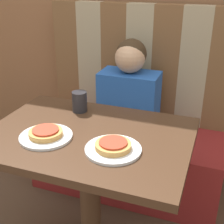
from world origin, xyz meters
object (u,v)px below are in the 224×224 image
pizza_right (113,145)px  drinking_cup (80,102)px  person (130,89)px  plate_left (46,137)px  plate_right (113,149)px  pizza_left (46,132)px

pizza_right → drinking_cup: (-0.29, 0.30, 0.03)m
person → pizza_right: (0.15, -0.71, 0.03)m
plate_left → pizza_right: pizza_right is taller
plate_right → pizza_right: pizza_right is taller
plate_right → pizza_left: 0.31m
plate_right → pizza_left: bearing=180.0°
pizza_left → plate_left: bearing=-153.4°
plate_left → plate_right: same height
person → plate_left: (-0.15, -0.71, 0.01)m
pizza_right → drinking_cup: size_ratio=1.40×
plate_right → drinking_cup: (-0.29, 0.30, 0.05)m
pizza_left → pizza_right: bearing=0.0°
plate_left → pizza_right: (0.30, 0.00, 0.02)m
person → pizza_left: 0.73m
person → drinking_cup: bearing=-108.3°
person → drinking_cup: person is taller
person → plate_left: size_ratio=2.57×
plate_left → pizza_left: (0.00, 0.00, 0.02)m
person → plate_right: bearing=-78.0°
pizza_right → drinking_cup: drinking_cup is taller
pizza_left → pizza_right: same height
pizza_right → plate_left: bearing=-180.0°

